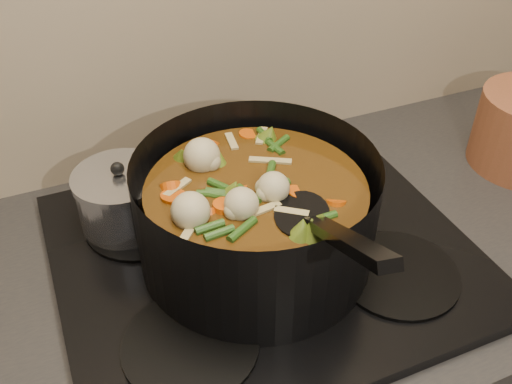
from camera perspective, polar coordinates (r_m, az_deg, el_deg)
name	(u,v)px	position (r m, az deg, el deg)	size (l,w,h in m)	color
stovetop	(263,252)	(0.90, 0.70, -6.05)	(0.62, 0.54, 0.03)	black
stockpot	(256,215)	(0.82, 0.03, -2.31)	(0.44, 0.52, 0.25)	black
saucepan	(123,199)	(0.92, -13.16, -0.72)	(0.15, 0.15, 0.12)	silver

